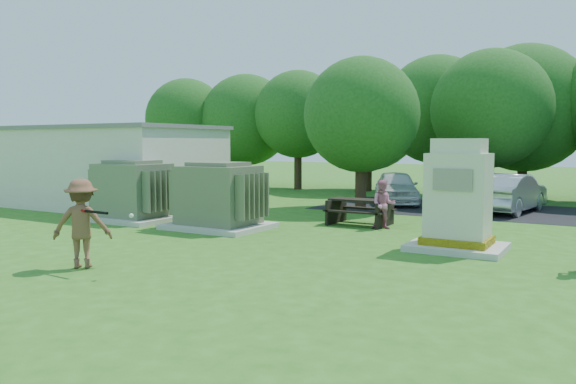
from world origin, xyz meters
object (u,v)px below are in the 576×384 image
Objects in this scene: generator_cabinet at (458,202)px; picnic_table at (360,209)px; car_white at (396,187)px; transformer_right at (219,197)px; person_at_picnic at (383,205)px; car_silver_a at (510,193)px; transformer_left at (133,192)px; batter at (82,223)px.

picnic_table is (-3.80, 2.80, -0.69)m from generator_cabinet.
car_white reaches higher than picnic_table.
car_white is at bearing 76.06° from transformer_right.
generator_cabinet is 4.77m from picnic_table.
person_at_picnic is 0.36× the size of car_white.
car_silver_a reaches higher than car_white.
transformer_right is at bearing -179.03° from generator_cabinet.
transformer_left is 0.66× the size of car_silver_a.
picnic_table is at bearing 131.61° from person_at_picnic.
transformer_left is 1.00× the size of transformer_right.
picnic_table is 6.77m from car_white.
transformer_left is 1.08× the size of generator_cabinet.
car_silver_a is at bearing -149.33° from batter.
transformer_left is 1.97× the size of person_at_picnic.
generator_cabinet reaches higher than transformer_left.
picnic_table is 9.23m from batter.
transformer_right is 5.12m from person_at_picnic.
batter is (-2.64, -8.83, 0.42)m from picnic_table.
transformer_right is 1.58× the size of batter.
transformer_left reaches higher than person_at_picnic.
transformer_right reaches higher than batter.
picnic_table is 1.30× the size of person_at_picnic.
person_at_picnic is at bearing 140.41° from generator_cabinet.
person_at_picnic is at bearing -25.43° from picnic_table.
transformer_left is at bearing -147.09° from car_white.
transformer_left and transformer_right have the same top height.
batter is at bearing 75.64° from car_silver_a.
batter is 15.58m from car_white.
person_at_picnic is (3.61, 8.37, -0.19)m from batter.
generator_cabinet reaches higher than car_silver_a.
car_white is (-2.11, 7.13, -0.03)m from person_at_picnic.
batter reaches higher than picnic_table.
car_silver_a is at bearing -33.53° from car_white.
car_silver_a is (3.67, 5.92, 0.22)m from picnic_table.
transformer_left is at bearing 47.88° from car_silver_a.
car_white is at bearing 99.64° from picnic_table.
batter reaches higher than car_silver_a.
car_white is (2.38, 9.59, -0.24)m from transformer_right.
car_silver_a is (10.88, 8.85, -0.22)m from transformer_left.
batter is at bearing -81.57° from transformer_right.
transformer_right reaches higher than picnic_table.
person_at_picnic reaches higher than car_white.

